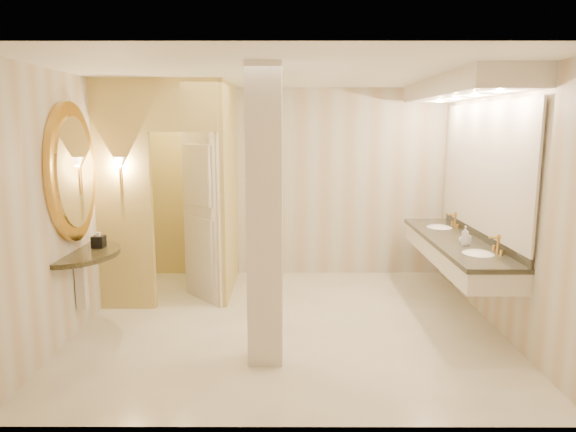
% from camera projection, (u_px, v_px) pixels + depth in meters
% --- Properties ---
extents(floor, '(4.50, 4.50, 0.00)m').
position_uv_depth(floor, '(289.00, 323.00, 5.71)').
color(floor, white).
rests_on(floor, ground).
extents(ceiling, '(4.50, 4.50, 0.00)m').
position_uv_depth(ceiling, '(289.00, 73.00, 5.24)').
color(ceiling, white).
rests_on(ceiling, wall_back).
extents(wall_back, '(4.50, 0.02, 2.70)m').
position_uv_depth(wall_back, '(289.00, 183.00, 7.45)').
color(wall_back, beige).
rests_on(wall_back, floor).
extents(wall_front, '(4.50, 0.02, 2.70)m').
position_uv_depth(wall_front, '(288.00, 247.00, 3.51)').
color(wall_front, beige).
rests_on(wall_front, floor).
extents(wall_left, '(0.02, 4.00, 2.70)m').
position_uv_depth(wall_left, '(78.00, 203.00, 5.48)').
color(wall_left, beige).
rests_on(wall_left, floor).
extents(wall_right, '(0.02, 4.00, 2.70)m').
position_uv_depth(wall_right, '(499.00, 203.00, 5.47)').
color(wall_right, beige).
rests_on(wall_right, floor).
extents(toilet_closet, '(1.50, 1.55, 2.70)m').
position_uv_depth(toilet_closet, '(198.00, 189.00, 6.42)').
color(toilet_closet, '#DAC572').
rests_on(toilet_closet, floor).
extents(wall_sconce, '(0.14, 0.14, 0.42)m').
position_uv_depth(wall_sconce, '(120.00, 165.00, 5.84)').
color(wall_sconce, gold).
rests_on(wall_sconce, toilet_closet).
extents(vanity, '(0.75, 2.75, 2.09)m').
position_uv_depth(vanity, '(463.00, 174.00, 5.82)').
color(vanity, silver).
rests_on(vanity, floor).
extents(console_shelf, '(1.09, 1.09, 1.99)m').
position_uv_depth(console_shelf, '(74.00, 206.00, 5.27)').
color(console_shelf, black).
rests_on(console_shelf, floor).
extents(pillar, '(0.31, 0.31, 2.70)m').
position_uv_depth(pillar, '(265.00, 218.00, 4.59)').
color(pillar, silver).
rests_on(pillar, floor).
extents(tissue_box, '(0.13, 0.13, 0.13)m').
position_uv_depth(tissue_box, '(99.00, 242.00, 5.52)').
color(tissue_box, black).
rests_on(tissue_box, console_shelf).
extents(toilet, '(0.47, 0.72, 0.68)m').
position_uv_depth(toilet, '(211.00, 256.00, 7.28)').
color(toilet, white).
rests_on(toilet, floor).
extents(soap_bottle_a, '(0.07, 0.08, 0.15)m').
position_uv_depth(soap_bottle_a, '(467.00, 238.00, 5.65)').
color(soap_bottle_a, beige).
rests_on(soap_bottle_a, vanity).
extents(soap_bottle_b, '(0.09, 0.09, 0.11)m').
position_uv_depth(soap_bottle_b, '(463.00, 238.00, 5.73)').
color(soap_bottle_b, silver).
rests_on(soap_bottle_b, vanity).
extents(soap_bottle_c, '(0.09, 0.09, 0.22)m').
position_uv_depth(soap_bottle_c, '(465.00, 236.00, 5.60)').
color(soap_bottle_c, '#C6B28C').
rests_on(soap_bottle_c, vanity).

